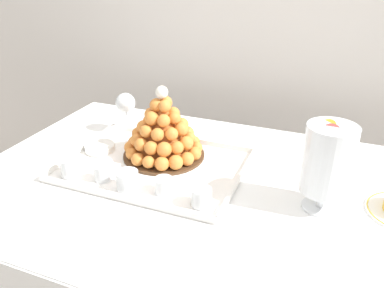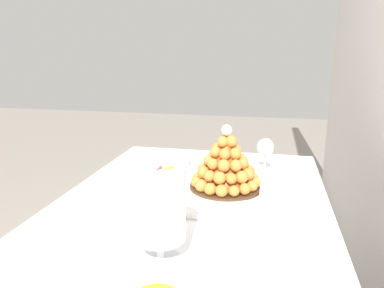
{
  "view_description": "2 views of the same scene",
  "coord_description": "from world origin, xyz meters",
  "px_view_note": "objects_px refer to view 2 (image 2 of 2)",
  "views": [
    {
      "loc": [
        0.34,
        -0.92,
        1.37
      ],
      "look_at": [
        -0.02,
        -0.02,
        0.89
      ],
      "focal_mm": 36.13,
      "sensor_mm": 36.0,
      "label": 1
    },
    {
      "loc": [
        1.15,
        0.25,
        1.27
      ],
      "look_at": [
        -0.05,
        -0.0,
        0.96
      ],
      "focal_mm": 34.74,
      "sensor_mm": 36.0,
      "label": 2
    }
  ],
  "objects_px": {
    "croquembouche": "(226,165)",
    "creme_brulee_ramekin": "(222,166)",
    "dessert_cup_left": "(182,162)",
    "wine_glass": "(265,148)",
    "dessert_cup_right": "(153,199)",
    "macaron_goblet": "(161,206)",
    "dessert_cup_mid_right": "(167,187)",
    "dessert_cup_mid_left": "(180,170)",
    "dessert_cup_centre": "(170,176)",
    "serving_tray": "(207,187)"
  },
  "relations": [
    {
      "from": "serving_tray",
      "to": "macaron_goblet",
      "type": "distance_m",
      "value": 0.53
    },
    {
      "from": "dessert_cup_left",
      "to": "creme_brulee_ramekin",
      "type": "height_order",
      "value": "dessert_cup_left"
    },
    {
      "from": "dessert_cup_mid_left",
      "to": "macaron_goblet",
      "type": "height_order",
      "value": "macaron_goblet"
    },
    {
      "from": "croquembouche",
      "to": "dessert_cup_centre",
      "type": "height_order",
      "value": "croquembouche"
    },
    {
      "from": "macaron_goblet",
      "to": "wine_glass",
      "type": "height_order",
      "value": "macaron_goblet"
    },
    {
      "from": "macaron_goblet",
      "to": "wine_glass",
      "type": "distance_m",
      "value": 0.77
    },
    {
      "from": "creme_brulee_ramekin",
      "to": "macaron_goblet",
      "type": "relative_size",
      "value": 0.4
    },
    {
      "from": "dessert_cup_left",
      "to": "serving_tray",
      "type": "bearing_deg",
      "value": 35.21
    },
    {
      "from": "creme_brulee_ramekin",
      "to": "dessert_cup_mid_right",
      "type": "bearing_deg",
      "value": -26.31
    },
    {
      "from": "macaron_goblet",
      "to": "wine_glass",
      "type": "xyz_separation_m",
      "value": [
        -0.73,
        0.24,
        -0.03
      ]
    },
    {
      "from": "serving_tray",
      "to": "creme_brulee_ramekin",
      "type": "relative_size",
      "value": 5.5
    },
    {
      "from": "croquembouche",
      "to": "dessert_cup_left",
      "type": "distance_m",
      "value": 0.31
    },
    {
      "from": "wine_glass",
      "to": "creme_brulee_ramekin",
      "type": "bearing_deg",
      "value": -90.19
    },
    {
      "from": "creme_brulee_ramekin",
      "to": "dessert_cup_left",
      "type": "bearing_deg",
      "value": -86.01
    },
    {
      "from": "croquembouche",
      "to": "wine_glass",
      "type": "distance_m",
      "value": 0.26
    },
    {
      "from": "dessert_cup_mid_right",
      "to": "dessert_cup_right",
      "type": "bearing_deg",
      "value": -7.27
    },
    {
      "from": "dessert_cup_left",
      "to": "macaron_goblet",
      "type": "distance_m",
      "value": 0.74
    },
    {
      "from": "croquembouche",
      "to": "macaron_goblet",
      "type": "xyz_separation_m",
      "value": [
        0.51,
        -0.1,
        0.05
      ]
    },
    {
      "from": "serving_tray",
      "to": "dessert_cup_mid_right",
      "type": "distance_m",
      "value": 0.16
    },
    {
      "from": "croquembouche",
      "to": "dessert_cup_right",
      "type": "distance_m",
      "value": 0.31
    },
    {
      "from": "creme_brulee_ramekin",
      "to": "wine_glass",
      "type": "distance_m",
      "value": 0.21
    },
    {
      "from": "dessert_cup_mid_right",
      "to": "wine_glass",
      "type": "relative_size",
      "value": 0.34
    },
    {
      "from": "dessert_cup_right",
      "to": "wine_glass",
      "type": "height_order",
      "value": "wine_glass"
    },
    {
      "from": "dessert_cup_right",
      "to": "macaron_goblet",
      "type": "distance_m",
      "value": 0.34
    },
    {
      "from": "croquembouche",
      "to": "wine_glass",
      "type": "xyz_separation_m",
      "value": [
        -0.22,
        0.14,
        0.02
      ]
    },
    {
      "from": "dessert_cup_mid_left",
      "to": "wine_glass",
      "type": "distance_m",
      "value": 0.37
    },
    {
      "from": "croquembouche",
      "to": "creme_brulee_ramekin",
      "type": "height_order",
      "value": "croquembouche"
    },
    {
      "from": "dessert_cup_right",
      "to": "creme_brulee_ramekin",
      "type": "distance_m",
      "value": 0.47
    },
    {
      "from": "dessert_cup_centre",
      "to": "dessert_cup_right",
      "type": "height_order",
      "value": "dessert_cup_centre"
    },
    {
      "from": "croquembouche",
      "to": "creme_brulee_ramekin",
      "type": "bearing_deg",
      "value": -168.65
    },
    {
      "from": "wine_glass",
      "to": "dessert_cup_mid_right",
      "type": "bearing_deg",
      "value": -47.08
    },
    {
      "from": "serving_tray",
      "to": "dessert_cup_mid_right",
      "type": "bearing_deg",
      "value": -53.24
    },
    {
      "from": "dessert_cup_mid_left",
      "to": "macaron_goblet",
      "type": "bearing_deg",
      "value": 9.87
    },
    {
      "from": "dessert_cup_centre",
      "to": "wine_glass",
      "type": "xyz_separation_m",
      "value": [
        -0.21,
        0.36,
        0.08
      ]
    },
    {
      "from": "dessert_cup_mid_right",
      "to": "dessert_cup_centre",
      "type": "bearing_deg",
      "value": -169.73
    },
    {
      "from": "dessert_cup_mid_right",
      "to": "croquembouche",
      "type": "bearing_deg",
      "value": 115.41
    },
    {
      "from": "dessert_cup_left",
      "to": "wine_glass",
      "type": "height_order",
      "value": "wine_glass"
    },
    {
      "from": "macaron_goblet",
      "to": "serving_tray",
      "type": "bearing_deg",
      "value": 177.09
    },
    {
      "from": "dessert_cup_mid_left",
      "to": "macaron_goblet",
      "type": "xyz_separation_m",
      "value": [
        0.62,
        0.11,
        0.12
      ]
    },
    {
      "from": "dessert_cup_centre",
      "to": "wine_glass",
      "type": "bearing_deg",
      "value": 120.47
    },
    {
      "from": "dessert_cup_mid_right",
      "to": "wine_glass",
      "type": "height_order",
      "value": "wine_glass"
    },
    {
      "from": "croquembouche",
      "to": "dessert_cup_mid_left",
      "type": "xyz_separation_m",
      "value": [
        -0.1,
        -0.2,
        -0.07
      ]
    },
    {
      "from": "croquembouche",
      "to": "macaron_goblet",
      "type": "distance_m",
      "value": 0.52
    },
    {
      "from": "creme_brulee_ramekin",
      "to": "macaron_goblet",
      "type": "bearing_deg",
      "value": -4.12
    },
    {
      "from": "dessert_cup_right",
      "to": "macaron_goblet",
      "type": "bearing_deg",
      "value": 21.82
    },
    {
      "from": "dessert_cup_mid_left",
      "to": "dessert_cup_right",
      "type": "bearing_deg",
      "value": -2.15
    },
    {
      "from": "wine_glass",
      "to": "croquembouche",
      "type": "bearing_deg",
      "value": -32.21
    },
    {
      "from": "croquembouche",
      "to": "dessert_cup_centre",
      "type": "relative_size",
      "value": 4.24
    },
    {
      "from": "dessert_cup_left",
      "to": "macaron_goblet",
      "type": "relative_size",
      "value": 0.23
    },
    {
      "from": "wine_glass",
      "to": "dessert_cup_centre",
      "type": "bearing_deg",
      "value": -59.53
    }
  ]
}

